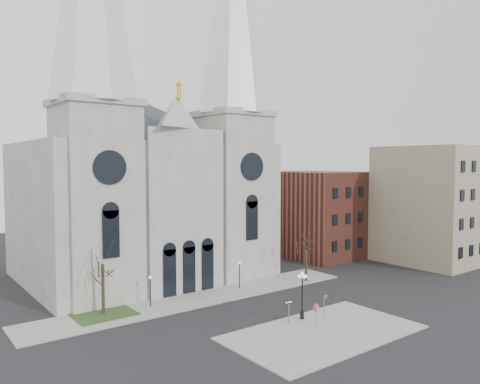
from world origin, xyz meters
TOP-DOWN VIEW (x-y plane):
  - ground at (0.00, 0.00)m, footprint 160.00×160.00m
  - sidewalk_near at (3.00, -5.00)m, footprint 18.00×10.00m
  - sidewalk_far at (0.00, 11.00)m, footprint 40.00×6.00m
  - grass_patch at (-11.00, 12.00)m, footprint 6.00×5.00m
  - cathedral at (0.00, 22.86)m, footprint 33.00×26.66m
  - bg_building_brick at (30.00, 22.00)m, footprint 14.00×18.00m
  - bg_building_tan at (38.00, 6.00)m, footprint 10.00×14.00m
  - tree_left at (-11.00, 12.00)m, footprint 3.20×3.20m
  - tree_right at (15.00, 9.00)m, footprint 3.20×3.20m
  - ped_lamp_left at (-6.00, 11.50)m, footprint 0.32×0.32m
  - ped_lamp_right at (6.00, 11.50)m, footprint 0.32×0.32m
  - stop_sign at (3.44, -3.65)m, footprint 0.74×0.32m
  - globe_lamp at (3.99, -1.29)m, footprint 1.23×1.23m
  - one_way_sign at (2.03, -1.46)m, footprint 1.03×0.10m
  - street_name_sign at (6.14, -2.23)m, footprint 0.68×0.29m

SIDE VIEW (x-z plane):
  - ground at x=0.00m, z-range 0.00..0.00m
  - sidewalk_near at x=3.00m, z-range 0.00..0.14m
  - sidewalk_far at x=0.00m, z-range 0.00..0.14m
  - grass_patch at x=-11.00m, z-range 0.00..0.18m
  - street_name_sign at x=6.14m, z-range 0.34..2.57m
  - one_way_sign at x=2.03m, z-range 0.54..2.89m
  - stop_sign at x=3.44m, z-range 0.63..2.82m
  - ped_lamp_left at x=-6.00m, z-range 0.70..3.96m
  - ped_lamp_right at x=6.00m, z-range 0.70..3.96m
  - globe_lamp at x=3.99m, z-range 0.74..5.44m
  - tree_right at x=15.00m, z-range 1.47..7.47m
  - tree_left at x=-11.00m, z-range 1.83..9.33m
  - bg_building_brick at x=30.00m, z-range 0.00..14.00m
  - bg_building_tan at x=38.00m, z-range 0.00..18.00m
  - cathedral at x=0.00m, z-range -8.52..45.48m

